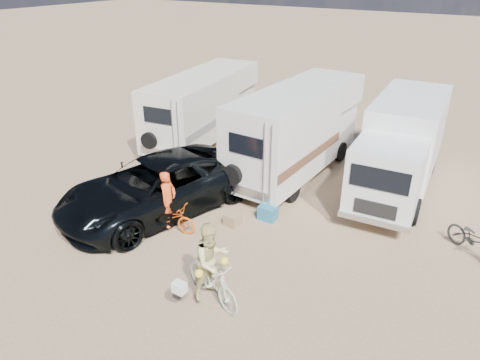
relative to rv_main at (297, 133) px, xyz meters
The scene contains 12 objects.
ground 6.79m from the rv_main, 89.89° to the right, with size 140.00×140.00×0.00m, color #9E805E.
rv_main is the anchor object (origin of this frame).
rv_left 5.01m from the rv_main, 167.88° to the left, with size 2.13×6.78×2.83m, color silver, non-canonical shape.
box_truck 3.53m from the rv_main, ahead, with size 2.10×6.67×3.01m, color white, non-canonical shape.
dark_suv 5.44m from the rv_main, 116.55° to the right, with size 2.81×6.09×1.69m, color black.
bike_man 5.75m from the rv_main, 103.88° to the right, with size 0.57×1.64×0.86m, color #D14F0E.
bike_woman 7.45m from the rv_main, 79.09° to the right, with size 0.52×1.84×1.11m, color beige.
rider_man 5.68m from the rv_main, 103.88° to the right, with size 0.61×0.40×1.67m, color #E5501D.
rider_woman 7.41m from the rv_main, 79.09° to the right, with size 0.90×0.70×1.84m, color #CEC57B.
bike_parked 6.71m from the rv_main, 19.22° to the right, with size 0.61×1.76×0.92m, color #262825.
cooler 3.78m from the rv_main, 77.66° to the right, with size 0.53×0.39×0.43m, color #266A8D.
crate 4.48m from the rv_main, 89.68° to the right, with size 0.43×0.43×0.35m, color olive.
Camera 1 is at (6.09, -7.00, 6.96)m, focal length 32.93 mm.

